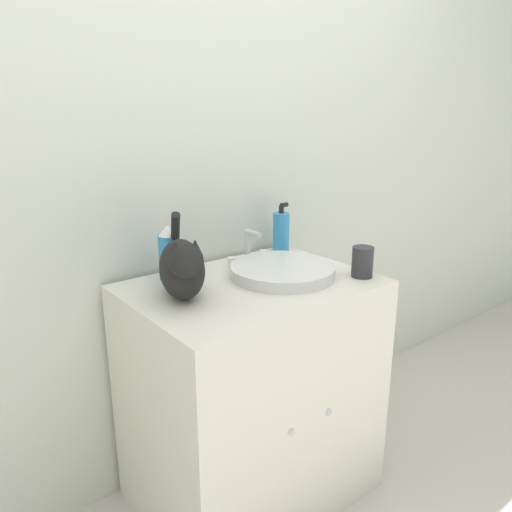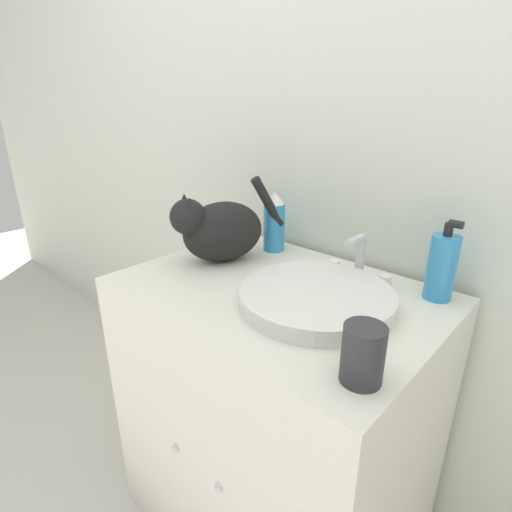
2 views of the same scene
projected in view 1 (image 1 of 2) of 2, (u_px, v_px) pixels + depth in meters
name	position (u px, v px, depth m)	size (l,w,h in m)	color
wall_back	(194.00, 146.00, 1.77)	(6.00, 0.05, 2.50)	silver
vanity_cabinet	(252.00, 393.00, 1.77)	(0.80, 0.59, 0.83)	silver
sink_basin	(282.00, 271.00, 1.71)	(0.36, 0.36, 0.04)	silver
faucet	(249.00, 249.00, 1.84)	(0.18, 0.09, 0.13)	silver
cat	(182.00, 267.00, 1.49)	(0.22, 0.35, 0.24)	black
soap_bottle	(281.00, 232.00, 1.98)	(0.07, 0.07, 0.20)	#338CCC
spray_bottle	(169.00, 253.00, 1.66)	(0.07, 0.07, 0.19)	#338CCC
cup	(362.00, 262.00, 1.70)	(0.07, 0.07, 0.11)	#2D2D33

